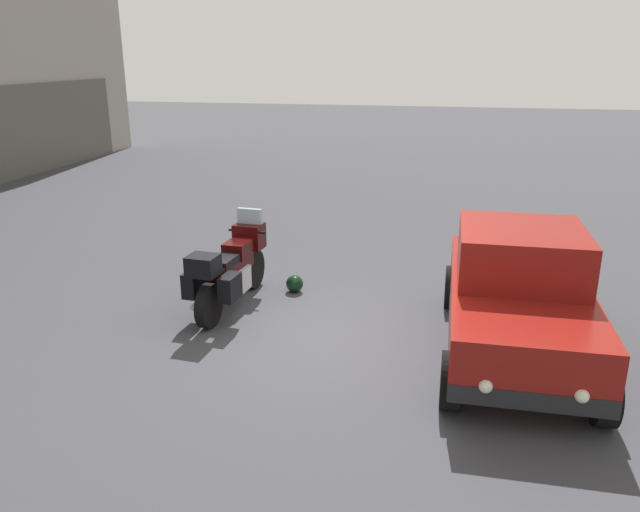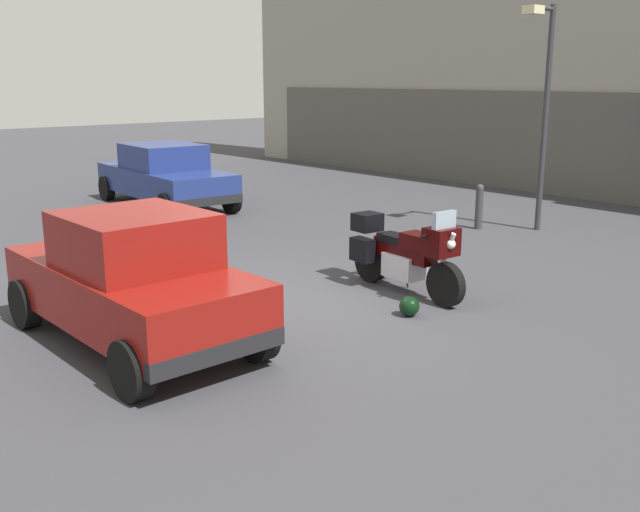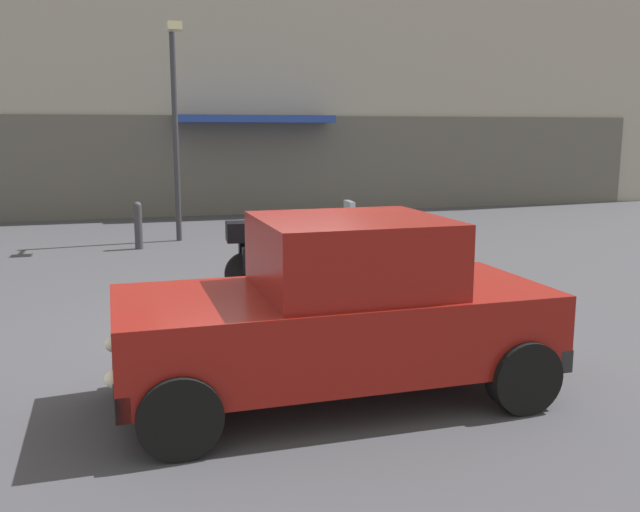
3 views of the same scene
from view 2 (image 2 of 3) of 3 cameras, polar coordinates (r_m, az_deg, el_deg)
name	(u,v)px [view 2 (image 2 of 3)]	position (r m, az deg, el deg)	size (l,w,h in m)	color
ground_plane	(272,304)	(10.35, -3.79, -3.85)	(80.00, 80.00, 0.00)	#38383D
motorcycle	(405,253)	(10.81, 6.72, 0.28)	(2.26, 0.80, 1.36)	black
helmet	(409,306)	(9.86, 7.09, -3.98)	(0.28, 0.28, 0.28)	black
car_hatchback_near	(133,280)	(8.89, -14.64, -1.84)	(3.89, 1.82, 1.64)	maroon
car_sedan_far	(165,175)	(18.53, -12.21, 6.27)	(4.66, 2.16, 1.56)	navy
streetlamp_curbside	(543,96)	(15.63, 17.25, 12.04)	(0.28, 0.94, 4.58)	#2D2D33
bollard_curbside	(479,205)	(15.74, 12.50, 3.94)	(0.16, 0.16, 0.97)	#333338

